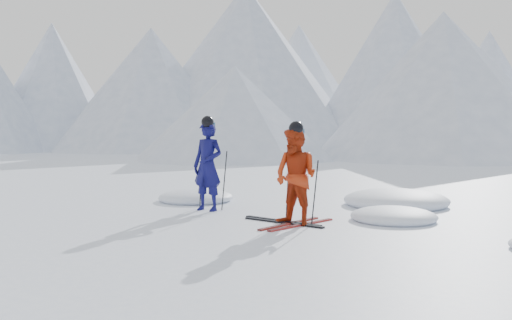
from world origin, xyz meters
The scene contains 12 objects.
ground centered at (0.00, 0.00, 0.00)m, with size 160.00×160.00×0.00m, color white.
skier_blue centered at (-3.06, 0.57, 0.94)m, with size 0.68×0.45×1.88m, color #0C0C4B.
skier_red centered at (-0.67, -0.04, 0.87)m, with size 0.84×0.66×1.73m, color #B12D0E.
pole_blue_left centered at (-3.36, 0.72, 0.63)m, with size 0.02×0.02×1.25m, color black.
pole_blue_right centered at (-2.81, 0.82, 0.63)m, with size 0.02×0.02×1.25m, color black.
pole_red_left centered at (-0.97, 0.21, 0.58)m, with size 0.02×0.02×1.16m, color black.
pole_red_right centered at (-0.37, 0.11, 0.58)m, with size 0.02×0.02×1.16m, color black.
ski_worn_left centered at (-0.79, -0.04, 0.01)m, with size 0.09×1.70×0.03m, color black.
ski_worn_right centered at (-0.55, -0.04, 0.01)m, with size 0.09×1.70×0.03m, color black.
ski_loose_a centered at (-1.04, 0.14, 0.01)m, with size 0.09×1.70×0.03m, color black.
ski_loose_b centered at (-0.94, -0.01, 0.01)m, with size 0.09×1.70×0.03m, color black.
snow_lumps centered at (-0.56, 2.38, 0.00)m, with size 9.11×5.20×0.51m.
Camera 1 is at (3.71, -8.53, 1.66)m, focal length 38.00 mm.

